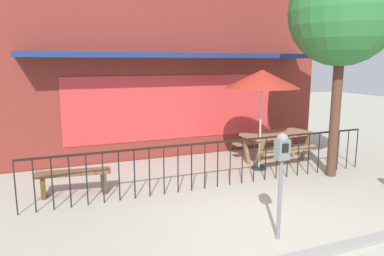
% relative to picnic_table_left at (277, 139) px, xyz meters
% --- Properties ---
extents(ground, '(40.00, 40.00, 0.00)m').
position_rel_picnic_table_left_xyz_m(ground, '(-2.21, -3.09, -0.61)').
color(ground, '#B0AD9A').
extents(pub_storefront, '(8.90, 1.30, 5.16)m').
position_rel_picnic_table_left_xyz_m(pub_storefront, '(-2.21, 1.74, 1.96)').
color(pub_storefront, '#53181C').
rests_on(pub_storefront, ground).
extents(patio_fence_front, '(7.50, 0.04, 0.97)m').
position_rel_picnic_table_left_xyz_m(patio_fence_front, '(-2.21, -1.12, 0.05)').
color(patio_fence_front, black).
rests_on(patio_fence_front, ground).
extents(picnic_table_left, '(1.91, 1.51, 0.79)m').
position_rel_picnic_table_left_xyz_m(picnic_table_left, '(0.00, 0.00, 0.00)').
color(picnic_table_left, '#966C49').
rests_on(picnic_table_left, ground).
extents(patio_umbrella, '(1.73, 1.73, 2.37)m').
position_rel_picnic_table_left_xyz_m(patio_umbrella, '(-0.73, -0.36, 1.54)').
color(patio_umbrella, black).
rests_on(patio_umbrella, ground).
extents(patio_bench, '(1.43, 0.50, 0.48)m').
position_rel_picnic_table_left_xyz_m(patio_bench, '(-4.99, -0.50, -0.26)').
color(patio_bench, brown).
rests_on(patio_bench, ground).
extents(parking_meter_near, '(0.18, 0.17, 1.58)m').
position_rel_picnic_table_left_xyz_m(parking_meter_near, '(-2.34, -3.44, 0.61)').
color(parking_meter_near, slate).
rests_on(parking_meter_near, ground).
extents(street_tree, '(2.27, 2.27, 4.72)m').
position_rel_picnic_table_left_xyz_m(street_tree, '(0.52, -1.40, 2.95)').
color(street_tree, '#503123').
rests_on(street_tree, ground).
extents(curb_edge, '(12.47, 0.20, 0.11)m').
position_rel_picnic_table_left_xyz_m(curb_edge, '(-2.21, -4.01, -0.61)').
color(curb_edge, gray).
rests_on(curb_edge, ground).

